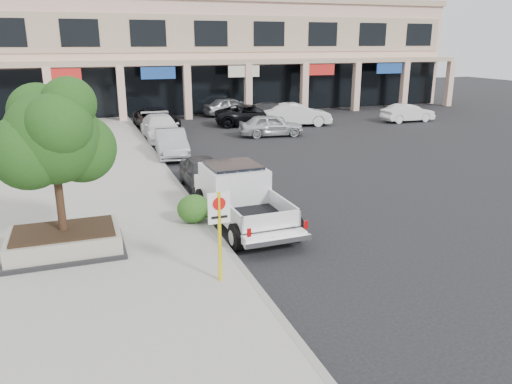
% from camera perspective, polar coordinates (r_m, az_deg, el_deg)
% --- Properties ---
extents(ground, '(120.00, 120.00, 0.00)m').
position_cam_1_polar(ground, '(14.22, 3.90, -7.57)').
color(ground, black).
rests_on(ground, ground).
extents(sidewalk, '(8.00, 52.00, 0.15)m').
position_cam_1_polar(sidewalk, '(18.75, -19.46, -2.15)').
color(sidewalk, gray).
rests_on(sidewalk, ground).
extents(curb, '(0.20, 52.00, 0.15)m').
position_cam_1_polar(curb, '(19.11, -7.59, -0.96)').
color(curb, gray).
rests_on(curb, ground).
extents(strip_mall, '(40.55, 12.43, 9.50)m').
position_cam_1_polar(strip_mall, '(47.66, -3.69, 15.44)').
color(strip_mall, '#D1A293').
rests_on(strip_mall, ground).
extents(planter, '(3.20, 2.20, 0.68)m').
position_cam_1_polar(planter, '(15.08, -21.01, -5.29)').
color(planter, black).
rests_on(planter, sidewalk).
extents(planter_tree, '(2.90, 2.55, 4.00)m').
position_cam_1_polar(planter_tree, '(14.44, -21.68, 5.87)').
color(planter_tree, black).
rests_on(planter_tree, planter).
extents(no_parking_sign, '(0.55, 0.09, 2.30)m').
position_cam_1_polar(no_parking_sign, '(12.08, -4.21, -3.72)').
color(no_parking_sign, yellow).
rests_on(no_parking_sign, sidewalk).
extents(hedge, '(1.10, 0.99, 0.93)m').
position_cam_1_polar(hedge, '(16.45, -7.12, -1.91)').
color(hedge, '#1D4915').
rests_on(hedge, sidewalk).
extents(pickup_truck, '(2.33, 5.92, 1.85)m').
position_cam_1_polar(pickup_truck, '(16.42, -1.38, -0.69)').
color(pickup_truck, white).
rests_on(pickup_truck, ground).
extents(curb_car_a, '(1.60, 3.91, 1.33)m').
position_cam_1_polar(curb_car_a, '(20.65, -5.98, 2.15)').
color(curb_car_a, '#2D2F32').
rests_on(curb_car_a, ground).
extents(curb_car_b, '(1.87, 4.45, 1.43)m').
position_cam_1_polar(curb_car_b, '(26.84, -9.67, 5.52)').
color(curb_car_b, '#9EA1A6').
rests_on(curb_car_b, ground).
extents(curb_car_c, '(2.11, 5.17, 1.50)m').
position_cam_1_polar(curb_car_c, '(31.79, -10.81, 7.26)').
color(curb_car_c, silver).
rests_on(curb_car_c, ground).
extents(curb_car_d, '(2.77, 5.46, 1.48)m').
position_cam_1_polar(curb_car_d, '(35.42, -11.31, 8.17)').
color(curb_car_d, black).
rests_on(curb_car_d, ground).
extents(lot_car_a, '(4.30, 2.12, 1.41)m').
position_cam_1_polar(lot_car_a, '(32.36, 1.72, 7.63)').
color(lot_car_a, '#AFB3B7').
rests_on(lot_car_a, ground).
extents(lot_car_b, '(5.12, 2.57, 1.61)m').
position_cam_1_polar(lot_car_b, '(36.59, 4.68, 8.81)').
color(lot_car_b, silver).
rests_on(lot_car_b, ground).
extents(lot_car_c, '(5.86, 4.01, 1.58)m').
position_cam_1_polar(lot_car_c, '(37.11, 2.25, 8.94)').
color(lot_car_c, '#2A2B2E').
rests_on(lot_car_c, ground).
extents(lot_car_d, '(5.77, 3.45, 1.50)m').
position_cam_1_polar(lot_car_d, '(36.60, -0.44, 8.78)').
color(lot_car_d, black).
rests_on(lot_car_d, ground).
extents(lot_car_e, '(4.63, 2.41, 1.50)m').
position_cam_1_polar(lot_car_e, '(41.60, -2.95, 9.73)').
color(lot_car_e, '#919398').
rests_on(lot_car_e, ground).
extents(lot_car_f, '(4.09, 1.47, 1.34)m').
position_cam_1_polar(lot_car_f, '(40.06, 16.96, 8.64)').
color(lot_car_f, silver).
rests_on(lot_car_f, ground).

